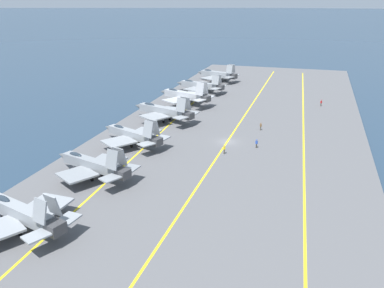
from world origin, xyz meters
The scene contains 16 objects.
ground_plane centered at (0.00, 0.00, 0.00)m, with size 2000.00×2000.00×0.00m, color #23384C.
carrier_deck centered at (0.00, 0.00, 0.20)m, with size 188.11×54.40×0.40m, color #565659.
deck_stripe_foul_line centered at (0.00, -14.96, 0.40)m, with size 169.30×0.36×0.01m, color yellow.
deck_stripe_centerline centered at (0.00, 0.00, 0.40)m, with size 169.30×0.36×0.01m, color yellow.
deck_stripe_edge_line centered at (0.00, 14.96, 0.40)m, with size 169.30×0.36×0.01m, color yellow.
parked_jet_second centered at (-39.62, 17.44, 2.72)m, with size 13.31×15.26×6.00m.
parked_jet_third centered at (-23.26, 16.95, 2.71)m, with size 12.27×15.73×6.09m.
parked_jet_fourth centered at (-7.54, 17.29, 2.64)m, with size 13.15×15.51×6.11m.
parked_jet_fifth centered at (9.57, 17.32, 2.93)m, with size 12.53×17.08×6.49m.
parked_jet_sixth centered at (25.27, 17.15, 3.10)m, with size 14.16×16.16×6.94m.
parked_jet_seventh centered at (40.96, 17.32, 2.66)m, with size 12.79×15.81×5.86m.
parked_jet_eighth centered at (58.95, 16.53, 2.83)m, with size 14.08×15.29×6.20m.
crew_yellow_vest centered at (-6.82, -0.87, 1.40)m, with size 0.45×0.46×1.81m.
crew_red_vest centered at (34.76, -17.86, 1.35)m, with size 0.46×0.43×1.73m.
crew_blue_vest centered at (-1.87, -6.13, 1.37)m, with size 0.40×0.46×1.76m.
crew_brown_vest centered at (9.35, -5.37, 1.35)m, with size 0.46×0.44×1.72m.
Camera 1 is at (-75.83, -15.72, 28.08)m, focal length 38.00 mm.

